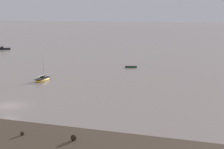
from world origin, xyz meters
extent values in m
plane|color=gray|center=(0.00, 0.00, 0.00)|extent=(800.00, 800.00, 0.00)
sphere|color=#2D2116|center=(9.15, -10.74, 0.42)|extent=(0.42, 0.42, 0.42)
sphere|color=#2D2116|center=(15.06, -10.38, 0.52)|extent=(0.62, 0.62, 0.62)
ellipsoid|color=#23602D|center=(6.49, 40.22, 0.11)|extent=(3.21, 1.99, 0.48)
cube|color=black|center=(6.49, 40.22, 0.31)|extent=(2.98, 1.89, 0.06)
cube|color=black|center=(6.49, 40.22, 0.24)|extent=(0.49, 0.95, 0.05)
cube|color=black|center=(-47.45, 65.31, 0.18)|extent=(4.02, 3.10, 0.73)
cube|color=black|center=(-47.49, 65.29, 0.46)|extent=(4.11, 3.17, 0.08)
cube|color=black|center=(-48.24, 64.89, 0.84)|extent=(1.33, 1.44, 0.57)
cube|color=#384751|center=(-48.64, 64.68, 0.88)|extent=(0.70, 1.08, 0.45)
cube|color=black|center=(-45.84, 66.15, 0.29)|extent=(0.34, 0.37, 0.52)
ellipsoid|color=gold|center=(-5.12, 18.25, 0.17)|extent=(1.52, 4.86, 0.84)
cube|color=black|center=(-5.12, 18.25, 0.50)|extent=(1.36, 4.13, 0.08)
cube|color=black|center=(-5.12, 18.50, 0.74)|extent=(0.83, 1.17, 0.30)
cylinder|color=#B7BABF|center=(-5.12, 18.69, 2.89)|extent=(0.08, 0.08, 4.61)
cylinder|color=beige|center=(-5.12, 17.65, 1.05)|extent=(0.17, 2.67, 0.17)
camera|label=1|loc=(30.55, -42.67, 13.39)|focal=57.93mm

